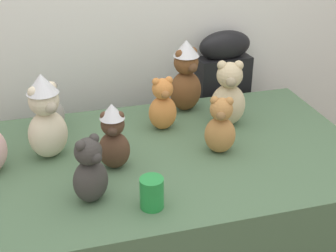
{
  "coord_description": "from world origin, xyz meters",
  "views": [
    {
      "loc": [
        -0.43,
        -1.31,
        1.71
      ],
      "look_at": [
        0.0,
        0.25,
        0.86
      ],
      "focal_mm": 50.42,
      "sensor_mm": 36.0,
      "label": 1
    }
  ],
  "objects": [
    {
      "name": "teddy_bear_ash",
      "position": [
        -0.43,
        0.57,
        0.85
      ],
      "size": [
        0.13,
        0.11,
        0.22
      ],
      "rotation": [
        0.0,
        0.0,
        0.17
      ],
      "color": "gray",
      "rests_on": "display_table"
    },
    {
      "name": "teddy_bear_caramel",
      "position": [
        0.2,
        0.21,
        0.86
      ],
      "size": [
        0.15,
        0.14,
        0.24
      ],
      "rotation": [
        0.0,
        0.0,
        -0.41
      ],
      "color": "#B27A42",
      "rests_on": "display_table"
    },
    {
      "name": "teddy_bear_sand",
      "position": [
        0.32,
        0.42,
        0.88
      ],
      "size": [
        0.18,
        0.16,
        0.3
      ],
      "rotation": [
        0.0,
        0.0,
        -0.26
      ],
      "color": "#CCB78E",
      "rests_on": "display_table"
    },
    {
      "name": "party_cup_green",
      "position": [
        -0.14,
        -0.07,
        0.8
      ],
      "size": [
        0.08,
        0.08,
        0.11
      ],
      "primitive_type": "cylinder",
      "color": "#238C3D",
      "rests_on": "display_table"
    },
    {
      "name": "teddy_bear_cream",
      "position": [
        -0.45,
        0.35,
        0.91
      ],
      "size": [
        0.2,
        0.19,
        0.34
      ],
      "rotation": [
        0.0,
        0.0,
        0.47
      ],
      "color": "beige",
      "rests_on": "display_table"
    },
    {
      "name": "teddy_bear_charcoal",
      "position": [
        -0.33,
        0.02,
        0.86
      ],
      "size": [
        0.16,
        0.16,
        0.24
      ],
      "rotation": [
        0.0,
        0.0,
        0.56
      ],
      "color": "#383533",
      "rests_on": "display_table"
    },
    {
      "name": "teddy_bear_ginger",
      "position": [
        0.03,
        0.46,
        0.86
      ],
      "size": [
        0.13,
        0.11,
        0.24
      ],
      "rotation": [
        0.0,
        0.0,
        0.04
      ],
      "color": "#D17F3D",
      "rests_on": "display_table"
    },
    {
      "name": "teddy_bear_cocoa",
      "position": [
        -0.22,
        0.2,
        0.87
      ],
      "size": [
        0.14,
        0.12,
        0.26
      ],
      "rotation": [
        0.0,
        0.0,
        -0.2
      ],
      "color": "#4C3323",
      "rests_on": "display_table"
    },
    {
      "name": "instrument_case",
      "position": [
        0.47,
        0.85,
        0.52
      ],
      "size": [
        0.29,
        0.14,
        1.04
      ],
      "rotation": [
        0.0,
        0.0,
        0.07
      ],
      "color": "black",
      "rests_on": "ground_plane"
    },
    {
      "name": "teddy_bear_chestnut",
      "position": [
        0.19,
        0.62,
        0.91
      ],
      "size": [
        0.19,
        0.17,
        0.34
      ],
      "rotation": [
        0.0,
        0.0,
        0.32
      ],
      "color": "brown",
      "rests_on": "display_table"
    },
    {
      "name": "display_table",
      "position": [
        0.0,
        0.25,
        0.37
      ],
      "size": [
        1.56,
        0.94,
        0.74
      ],
      "primitive_type": "cube",
      "color": "#4C6B4C",
      "rests_on": "ground_plane"
    }
  ]
}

